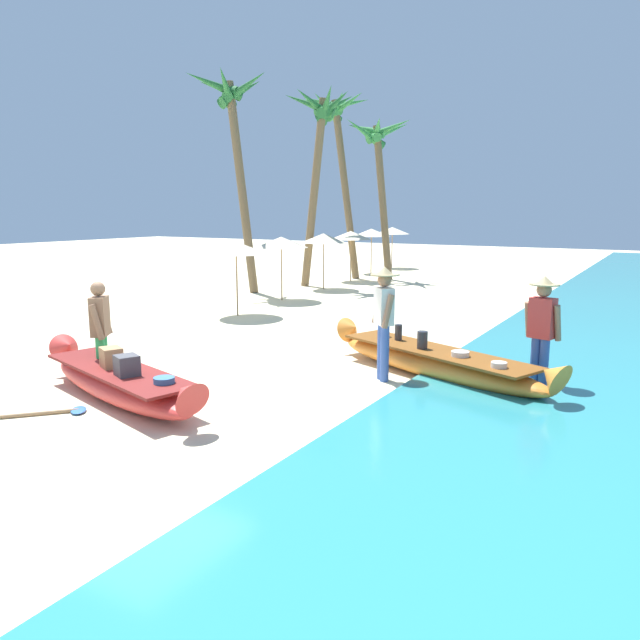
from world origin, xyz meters
The scene contains 17 objects.
ground_plane centered at (0.00, 0.00, 0.00)m, with size 80.00×80.00×0.00m, color beige.
boat_red_foreground centered at (-0.14, -0.27, 0.27)m, with size 4.05×1.75×0.76m.
boat_orange_midground centered at (3.34, 3.21, 0.26)m, with size 4.45×2.32×0.76m.
person_vendor_hatted centered at (2.69, 2.59, 1.06)m, with size 0.53×0.53×1.83m.
person_tourist_customer centered at (-0.92, 0.11, 0.92)m, with size 0.48×0.57×1.63m.
person_vendor_assistant centered at (4.94, 3.37, 1.00)m, with size 0.58×0.44×1.73m.
parasol_row_0 centered at (-3.08, 6.21, 1.75)m, with size 1.60×1.60×1.91m.
parasol_row_1 centered at (-3.61, 9.05, 1.75)m, with size 1.60×1.60×1.91m.
parasol_row_2 centered at (-3.85, 11.99, 1.75)m, with size 1.60×1.60×1.91m.
parasol_row_3 centered at (-4.15, 14.58, 1.75)m, with size 1.60×1.60×1.91m.
parasol_row_4 centered at (-4.71, 17.55, 1.75)m, with size 1.60×1.60×1.91m.
parasol_row_5 centered at (-4.95, 20.31, 1.75)m, with size 1.60×1.60×1.91m.
palm_tree_tall_inland centered at (-5.20, 15.48, 5.84)m, with size 2.57×2.66×7.22m.
palm_tree_leaning_seaward centered at (-6.06, 9.98, 5.63)m, with size 2.69×2.64×7.06m.
palm_tree_mid_cluster centered at (-4.21, 12.39, 5.43)m, with size 2.43×2.70×6.74m.
palm_tree_far_behind centered at (-3.62, 15.80, 4.99)m, with size 2.69×2.49×6.20m.
paddle centered at (-0.53, -1.29, 0.03)m, with size 1.26×1.36×0.05m.
Camera 1 is at (6.59, -6.02, 2.69)m, focal length 33.95 mm.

